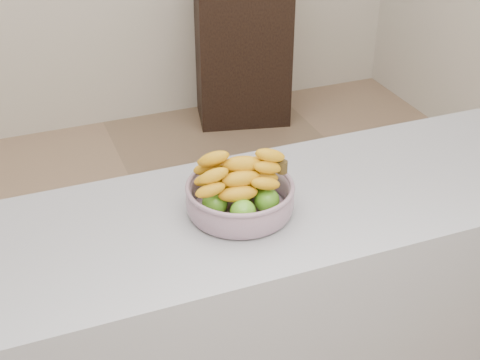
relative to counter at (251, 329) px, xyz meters
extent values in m
plane|color=#97775C|center=(0.00, 0.52, -0.45)|extent=(4.00, 4.00, 0.00)
cube|color=#9D9EA5|center=(0.00, 0.00, 0.00)|extent=(2.00, 0.60, 0.90)
cube|color=black|center=(0.88, 2.30, 0.05)|extent=(0.65, 0.56, 1.01)
cylinder|color=#97A4B6|center=(-0.04, 0.00, 0.46)|extent=(0.25, 0.25, 0.01)
torus|color=#97A4B6|center=(-0.04, 0.00, 0.53)|extent=(0.29, 0.29, 0.01)
sphere|color=#378F18|center=(-0.06, -0.07, 0.50)|extent=(0.07, 0.07, 0.07)
sphere|color=#378F18|center=(0.03, -0.04, 0.50)|extent=(0.07, 0.07, 0.07)
sphere|color=#378F18|center=(0.02, 0.05, 0.50)|extent=(0.07, 0.07, 0.07)
sphere|color=#378F18|center=(-0.06, 0.07, 0.50)|extent=(0.07, 0.07, 0.07)
sphere|color=#378F18|center=(-0.11, 0.00, 0.50)|extent=(0.07, 0.07, 0.07)
ellipsoid|color=#FFA515|center=(-0.06, -0.04, 0.54)|extent=(0.19, 0.07, 0.04)
ellipsoid|color=#FFA515|center=(-0.05, 0.00, 0.54)|extent=(0.19, 0.09, 0.04)
ellipsoid|color=#FFA515|center=(-0.03, 0.05, 0.54)|extent=(0.19, 0.11, 0.04)
ellipsoid|color=#FFA515|center=(-0.04, -0.02, 0.57)|extent=(0.19, 0.06, 0.04)
ellipsoid|color=#FFA515|center=(-0.03, 0.02, 0.57)|extent=(0.19, 0.12, 0.04)
ellipsoid|color=#FFA515|center=(-0.03, 0.00, 0.60)|extent=(0.19, 0.09, 0.04)
cylinder|color=#3C2E13|center=(0.07, -0.03, 0.58)|extent=(0.03, 0.03, 0.03)
camera|label=1|loc=(-0.59, -1.41, 1.47)|focal=50.00mm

